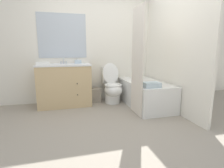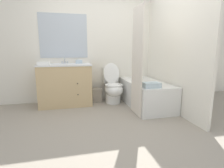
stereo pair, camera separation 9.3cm
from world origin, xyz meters
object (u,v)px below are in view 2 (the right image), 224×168
object	(u,v)px
bath_towel_folded	(151,85)
sink_faucet	(65,62)
bathtub	(145,94)
tissue_box	(79,62)
vanity_cabinet	(66,84)
toilet	(113,88)
hand_towel_folded	(44,63)
wastebasket	(97,95)

from	to	relation	value
bath_towel_folded	sink_faucet	bearing A→B (deg)	140.63
bathtub	tissue_box	world-z (taller)	tissue_box
vanity_cabinet	toilet	bearing A→B (deg)	-4.27
tissue_box	vanity_cabinet	bearing A→B (deg)	-153.65
toilet	bathtub	bearing A→B (deg)	-31.21
hand_towel_folded	wastebasket	bearing A→B (deg)	13.03
toilet	bathtub	world-z (taller)	toilet
vanity_cabinet	sink_faucet	world-z (taller)	sink_faucet
bathtub	hand_towel_folded	xyz separation A→B (m)	(-2.01, 0.28, 0.64)
vanity_cabinet	wastebasket	world-z (taller)	vanity_cabinet
bathtub	hand_towel_folded	bearing A→B (deg)	172.19
sink_faucet	wastebasket	bearing A→B (deg)	-11.19
bathtub	hand_towel_folded	world-z (taller)	hand_towel_folded
vanity_cabinet	sink_faucet	size ratio (longest dim) A/B	7.61
toilet	sink_faucet	bearing A→B (deg)	164.29
bathtub	wastebasket	size ratio (longest dim) A/B	4.80
wastebasket	tissue_box	size ratio (longest dim) A/B	2.17
hand_towel_folded	tissue_box	bearing A→B (deg)	24.88
bathtub	toilet	bearing A→B (deg)	148.79
toilet	hand_towel_folded	bearing A→B (deg)	-176.15
toilet	hand_towel_folded	size ratio (longest dim) A/B	3.83
wastebasket	bath_towel_folded	distance (m)	1.41
vanity_cabinet	tissue_box	xyz separation A→B (m)	(0.30, 0.15, 0.46)
bath_towel_folded	tissue_box	bearing A→B (deg)	135.62
vanity_cabinet	bath_towel_folded	xyz separation A→B (m)	(1.48, -1.01, 0.11)
tissue_box	hand_towel_folded	world-z (taller)	tissue_box
bath_towel_folded	wastebasket	bearing A→B (deg)	126.72
toilet	hand_towel_folded	world-z (taller)	hand_towel_folded
sink_faucet	toilet	world-z (taller)	sink_faucet
toilet	tissue_box	bearing A→B (deg)	162.49
toilet	hand_towel_folded	distance (m)	1.51
toilet	wastebasket	distance (m)	0.41
vanity_cabinet	wastebasket	bearing A→B (deg)	6.40
wastebasket	sink_faucet	bearing A→B (deg)	168.81
sink_faucet	tissue_box	distance (m)	0.31
hand_towel_folded	bath_towel_folded	bearing A→B (deg)	-24.13
tissue_box	sink_faucet	bearing A→B (deg)	168.69
wastebasket	hand_towel_folded	xyz separation A→B (m)	(-1.06, -0.25, 0.75)
toilet	bath_towel_folded	world-z (taller)	toilet
vanity_cabinet	toilet	world-z (taller)	same
sink_faucet	bath_towel_folded	bearing A→B (deg)	-39.37
sink_faucet	bathtub	distance (m)	1.87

